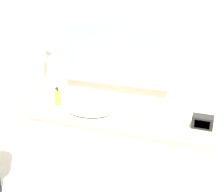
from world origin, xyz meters
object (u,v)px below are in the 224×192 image
soap_bottle (58,97)px  picture_frame (137,119)px  sink_basin (89,110)px  appliance_box (203,122)px

soap_bottle → picture_frame: bearing=-11.3°
soap_bottle → picture_frame: soap_bottle is taller
sink_basin → picture_frame: sink_basin is taller
appliance_box → sink_basin: bearing=-178.4°
sink_basin → picture_frame: (0.56, -0.14, 0.05)m
sink_basin → picture_frame: size_ratio=3.54×
sink_basin → appliance_box: (1.14, 0.03, 0.04)m
sink_basin → picture_frame: 0.58m
picture_frame → appliance_box: bearing=16.0°
sink_basin → appliance_box: bearing=1.6°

